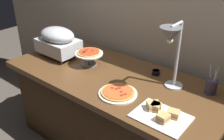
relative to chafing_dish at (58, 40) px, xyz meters
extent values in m
cube|color=tan|center=(0.66, 0.51, 0.28)|extent=(4.40, 0.04, 2.40)
cube|color=brown|center=(0.66, 0.01, -0.18)|extent=(1.90, 0.84, 0.05)
cube|color=#3C2715|center=(0.66, 0.01, -0.56)|extent=(1.75, 0.74, 0.71)
cylinder|color=#B7BABF|center=(-0.16, -0.11, -0.14)|extent=(0.01, 0.01, 0.04)
cylinder|color=#B7BABF|center=(0.16, -0.11, -0.14)|extent=(0.01, 0.01, 0.04)
cylinder|color=#B7BABF|center=(-0.16, 0.11, -0.14)|extent=(0.01, 0.01, 0.04)
cylinder|color=#B7BABF|center=(0.16, 0.11, -0.14)|extent=(0.01, 0.01, 0.04)
cube|color=#B7BABF|center=(0.00, 0.00, -0.05)|extent=(0.39, 0.27, 0.13)
ellipsoid|color=#B7BABF|center=(0.00, 0.00, 0.05)|extent=(0.38, 0.26, 0.14)
cylinder|color=#B7BABF|center=(1.13, 0.18, -0.15)|extent=(0.14, 0.14, 0.01)
cylinder|color=#B7BABF|center=(1.13, 0.18, 0.10)|extent=(0.02, 0.02, 0.50)
cylinder|color=#B7BABF|center=(1.13, 0.11, 0.36)|extent=(0.02, 0.15, 0.02)
cone|color=#595B60|center=(1.13, 0.03, 0.31)|extent=(0.15, 0.15, 0.10)
sphere|color=#F9EAB2|center=(1.13, 0.03, 0.27)|extent=(0.04, 0.04, 0.04)
cylinder|color=white|center=(0.87, -0.19, -0.15)|extent=(0.29, 0.29, 0.01)
cylinder|color=#C68E42|center=(0.87, -0.19, -0.14)|extent=(0.25, 0.25, 0.01)
cylinder|color=#C65628|center=(0.87, -0.19, -0.13)|extent=(0.22, 0.22, 0.00)
cylinder|color=maroon|center=(0.89, -0.18, -0.13)|extent=(0.02, 0.02, 0.00)
cylinder|color=maroon|center=(0.93, -0.21, -0.13)|extent=(0.02, 0.02, 0.00)
cylinder|color=maroon|center=(0.84, -0.17, -0.13)|extent=(0.02, 0.02, 0.00)
cylinder|color=maroon|center=(0.94, -0.19, -0.13)|extent=(0.02, 0.02, 0.00)
cylinder|color=maroon|center=(0.81, -0.18, -0.13)|extent=(0.02, 0.02, 0.00)
cylinder|color=maroon|center=(0.85, -0.14, -0.13)|extent=(0.02, 0.02, 0.00)
cylinder|color=#595B60|center=(0.37, 0.04, -0.10)|extent=(0.02, 0.02, 0.11)
cylinder|color=#595B60|center=(0.37, 0.04, -0.15)|extent=(0.14, 0.14, 0.01)
cylinder|color=white|center=(0.37, 0.04, -0.05)|extent=(0.25, 0.25, 0.01)
cylinder|color=#DBA856|center=(0.37, 0.04, -0.03)|extent=(0.21, 0.21, 0.01)
cylinder|color=#AD3D1E|center=(0.37, 0.04, -0.03)|extent=(0.18, 0.18, 0.00)
cylinder|color=maroon|center=(0.38, 0.07, -0.02)|extent=(0.02, 0.02, 0.00)
cylinder|color=maroon|center=(0.35, 0.00, -0.02)|extent=(0.02, 0.02, 0.00)
cylinder|color=maroon|center=(0.35, -0.01, -0.02)|extent=(0.02, 0.02, 0.00)
cylinder|color=maroon|center=(0.35, 0.02, -0.02)|extent=(0.02, 0.02, 0.00)
cylinder|color=maroon|center=(0.34, 0.05, -0.02)|extent=(0.02, 0.02, 0.00)
cube|color=white|center=(1.25, -0.23, -0.15)|extent=(0.35, 0.26, 0.01)
cube|color=tan|center=(1.29, -0.26, -0.14)|extent=(0.07, 0.08, 0.02)
cube|color=#9E6642|center=(1.29, -0.26, -0.12)|extent=(0.07, 0.08, 0.01)
cube|color=tan|center=(1.29, -0.26, -0.11)|extent=(0.07, 0.08, 0.02)
cube|color=tan|center=(1.31, -0.19, -0.14)|extent=(0.09, 0.08, 0.02)
cube|color=#9E6642|center=(1.31, -0.19, -0.12)|extent=(0.09, 0.08, 0.01)
cube|color=tan|center=(1.31, -0.19, -0.11)|extent=(0.09, 0.08, 0.02)
cube|color=tan|center=(1.19, -0.19, -0.14)|extent=(0.07, 0.08, 0.02)
cube|color=#9E6642|center=(1.19, -0.19, -0.12)|extent=(0.07, 0.08, 0.01)
cube|color=tan|center=(1.19, -0.19, -0.11)|extent=(0.07, 0.08, 0.02)
cube|color=tan|center=(1.17, -0.19, -0.14)|extent=(0.11, 0.11, 0.02)
cube|color=#9E6642|center=(1.17, -0.19, -0.12)|extent=(0.11, 0.11, 0.01)
cube|color=tan|center=(1.17, -0.19, -0.11)|extent=(0.11, 0.11, 0.02)
cylinder|color=black|center=(0.93, 0.26, -0.14)|extent=(0.07, 0.07, 0.04)
cylinder|color=maroon|center=(0.93, 0.26, -0.12)|extent=(0.05, 0.05, 0.01)
cylinder|color=#383347|center=(1.39, 0.26, -0.10)|extent=(0.08, 0.08, 0.11)
cylinder|color=#B7BABF|center=(1.40, 0.26, -0.03)|extent=(0.04, 0.01, 0.18)
cylinder|color=#B7BABF|center=(1.41, 0.26, -0.03)|extent=(0.03, 0.02, 0.19)
cylinder|color=#B7BABF|center=(1.40, 0.26, -0.04)|extent=(0.03, 0.03, 0.17)
cylinder|color=#B7BABF|center=(1.37, 0.27, -0.03)|extent=(0.03, 0.03, 0.20)
camera|label=1|loc=(1.84, -1.45, 0.88)|focal=41.30mm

